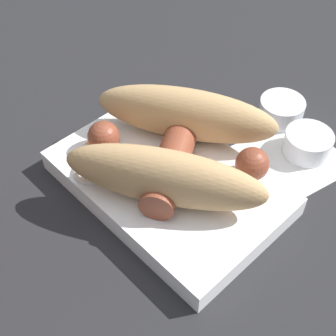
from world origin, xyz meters
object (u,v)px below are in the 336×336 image
sausage (176,150)px  condiment_cup_near (307,145)px  food_tray (168,183)px  condiment_cup_far (281,111)px  bread_roll (176,144)px

sausage → condiment_cup_near: size_ratio=3.12×
food_tray → sausage: 0.04m
sausage → condiment_cup_far: 0.16m
sausage → bread_roll: bearing=-47.9°
bread_roll → condiment_cup_near: size_ratio=4.45×
condiment_cup_near → sausage: bearing=-119.7°
bread_roll → sausage: (-0.00, 0.00, -0.01)m
condiment_cup_near → condiment_cup_far: bearing=155.9°
bread_roll → condiment_cup_near: (0.07, 0.14, -0.04)m
bread_roll → sausage: 0.01m
sausage → condiment_cup_near: (0.08, 0.13, -0.03)m
condiment_cup_near → condiment_cup_far: 0.06m
bread_roll → condiment_cup_near: bearing=61.7°
sausage → condiment_cup_far: size_ratio=3.12×
bread_roll → sausage: size_ratio=1.43×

